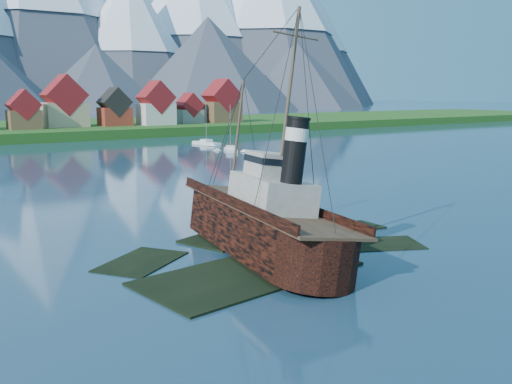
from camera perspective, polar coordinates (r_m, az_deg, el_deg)
ground at (r=49.73m, az=1.00°, el=-7.02°), size 1400.00×1400.00×0.00m
shoal at (r=52.49m, az=1.26°, el=-6.49°), size 31.71×21.24×1.14m
tugboat_wreck at (r=52.89m, az=-0.68°, el=-2.75°), size 6.71×28.91×22.91m
sailboat_d at (r=141.25m, az=-2.57°, el=4.19°), size 5.31×8.89×11.90m
sailboat_e at (r=159.77m, az=-4.98°, el=4.84°), size 3.73×10.84×12.32m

